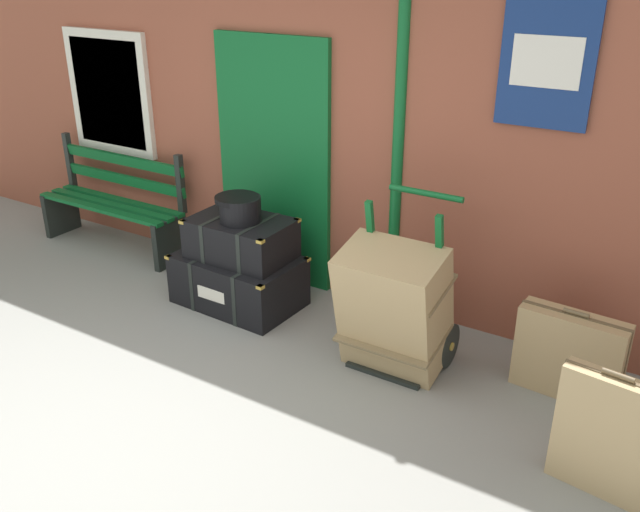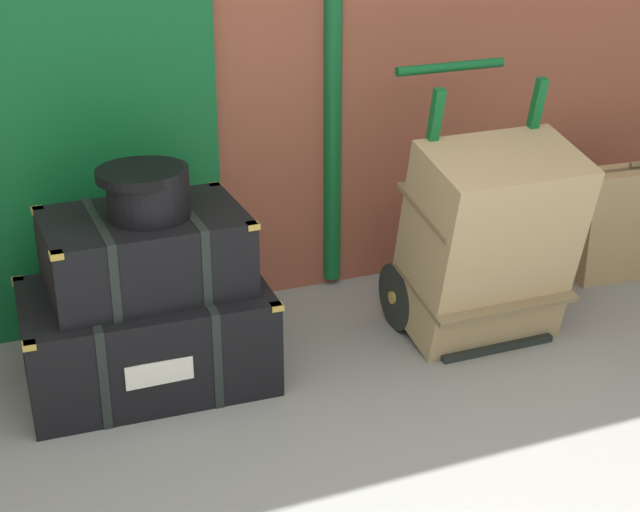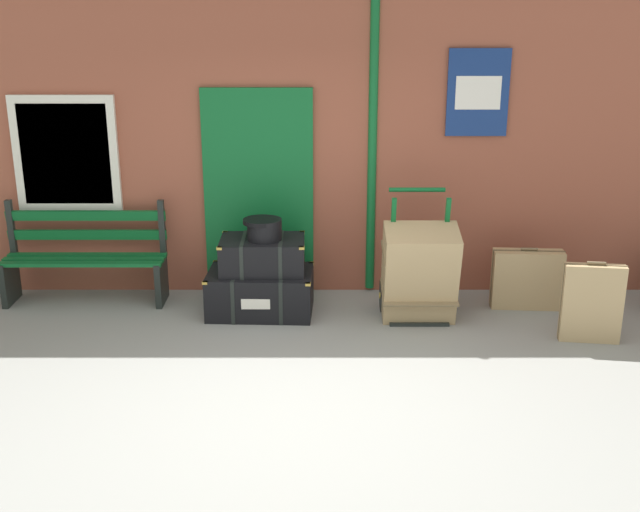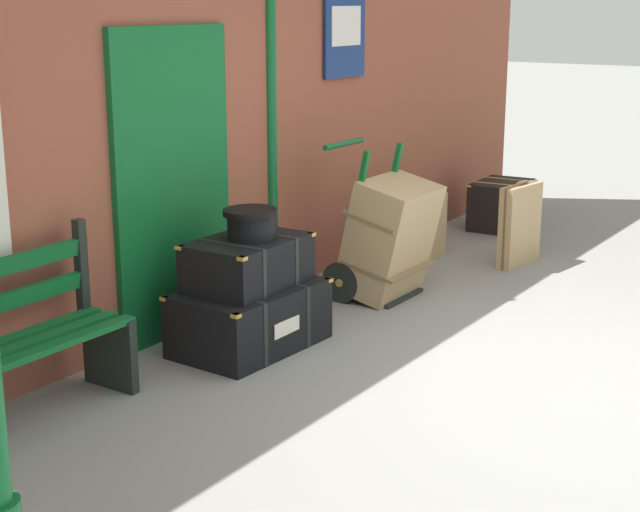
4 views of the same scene
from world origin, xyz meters
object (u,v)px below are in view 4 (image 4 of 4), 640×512
(suitcase_oxblood, at_px, (520,225))
(corner_trunk, at_px, (501,205))
(round_hatbox, at_px, (252,222))
(porters_trolley, at_px, (370,260))
(steamer_trunk_middle, at_px, (248,262))
(suitcase_brown, at_px, (418,229))
(steamer_trunk_base, at_px, (250,318))
(large_brown_trunk, at_px, (390,238))

(suitcase_oxblood, bearing_deg, corner_trunk, 29.69)
(suitcase_oxblood, height_order, corner_trunk, suitcase_oxblood)
(round_hatbox, distance_m, porters_trolley, 1.58)
(steamer_trunk_middle, distance_m, suitcase_brown, 2.61)
(round_hatbox, xyz_separation_m, porters_trolley, (1.46, -0.03, -0.58))
(corner_trunk, bearing_deg, suitcase_brown, 176.68)
(steamer_trunk_base, height_order, large_brown_trunk, large_brown_trunk)
(round_hatbox, relative_size, suitcase_brown, 0.53)
(round_hatbox, distance_m, suitcase_brown, 2.63)
(steamer_trunk_middle, height_order, porters_trolley, porters_trolley)
(suitcase_oxblood, distance_m, corner_trunk, 1.44)
(steamer_trunk_base, height_order, porters_trolley, porters_trolley)
(steamer_trunk_base, xyz_separation_m, corner_trunk, (4.23, 0.04, 0.03))
(steamer_trunk_base, bearing_deg, corner_trunk, 0.57)
(steamer_trunk_base, bearing_deg, steamer_trunk_middle, 47.17)
(large_brown_trunk, bearing_deg, round_hatbox, 171.86)
(corner_trunk, bearing_deg, large_brown_trunk, -174.84)
(steamer_trunk_middle, xyz_separation_m, suitcase_brown, (2.59, 0.11, -0.29))
(porters_trolley, bearing_deg, steamer_trunk_base, 178.89)
(large_brown_trunk, xyz_separation_m, suitcase_oxblood, (1.47, -0.47, -0.12))
(large_brown_trunk, distance_m, corner_trunk, 2.75)
(porters_trolley, relative_size, large_brown_trunk, 1.25)
(steamer_trunk_middle, xyz_separation_m, large_brown_trunk, (1.48, -0.23, -0.10))
(round_hatbox, bearing_deg, suitcase_oxblood, -12.96)
(steamer_trunk_middle, bearing_deg, suitcase_brown, 2.39)
(round_hatbox, distance_m, suitcase_oxblood, 3.05)
(suitcase_oxblood, bearing_deg, steamer_trunk_base, 167.33)
(porters_trolley, distance_m, corner_trunk, 2.73)
(steamer_trunk_base, xyz_separation_m, suitcase_oxblood, (2.98, -0.67, 0.15))
(steamer_trunk_base, height_order, round_hatbox, round_hatbox)
(suitcase_oxblood, relative_size, suitcase_brown, 1.09)
(porters_trolley, distance_m, large_brown_trunk, 0.27)
(steamer_trunk_middle, relative_size, suitcase_brown, 1.18)
(suitcase_brown, bearing_deg, large_brown_trunk, -162.88)
(steamer_trunk_base, bearing_deg, porters_trolley, -1.11)
(porters_trolley, relative_size, corner_trunk, 1.67)
(round_hatbox, bearing_deg, steamer_trunk_base, -173.36)
(corner_trunk, bearing_deg, round_hatbox, -179.49)
(porters_trolley, xyz_separation_m, large_brown_trunk, (0.00, -0.17, 0.21))
(steamer_trunk_base, xyz_separation_m, round_hatbox, (0.05, 0.01, 0.65))
(large_brown_trunk, bearing_deg, corner_trunk, 5.16)
(suitcase_brown, bearing_deg, suitcase_oxblood, -65.36)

